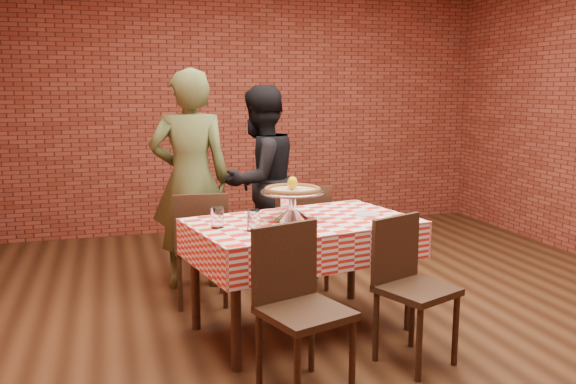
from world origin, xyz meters
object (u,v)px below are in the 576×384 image
object	(u,v)px
condiment_caddy	(284,201)
chair_near_left	(305,313)
diner_olive	(190,180)
diner_black	(260,181)
pizza	(292,191)
chair_near_right	(417,293)
water_glass_left	(254,220)
chair_far_left	(201,247)
table	(302,276)
pizza_stand	(292,206)
chair_far_right	(303,235)
water_glass_right	(217,217)

from	to	relation	value
condiment_caddy	chair_near_left	distance (m)	1.22
diner_olive	diner_black	bearing A→B (deg)	-158.77
pizza	chair_near_right	distance (m)	1.03
water_glass_left	pizza	bearing A→B (deg)	34.90
chair_far_left	pizza	bearing A→B (deg)	131.90
table	diner_black	bearing A→B (deg)	88.17
diner_olive	water_glass_left	bearing A→B (deg)	104.31
chair_near_left	pizza_stand	bearing A→B (deg)	59.23
pizza_stand	table	bearing A→B (deg)	-18.50
chair_far_left	diner_black	xyz separation A→B (m)	(0.61, 0.59, 0.39)
water_glass_left	chair_near_right	distance (m)	1.06
water_glass_left	diner_olive	xyz separation A→B (m)	(-0.20, 1.34, 0.06)
chair_far_right	diner_olive	size ratio (longest dim) A/B	0.49
chair_near_left	diner_olive	distance (m)	2.03
water_glass_left	water_glass_right	xyz separation A→B (m)	(-0.20, 0.15, 0.00)
table	chair_near_right	xyz separation A→B (m)	(0.48, -0.67, 0.06)
pizza_stand	chair_near_left	distance (m)	0.95
table	chair_far_right	size ratio (longest dim) A/B	1.65
pizza	water_glass_right	distance (m)	0.53
chair_far_right	diner_black	world-z (taller)	diner_black
chair_near_right	diner_olive	distance (m)	2.15
diner_olive	diner_black	world-z (taller)	diner_olive
chair_far_left	diner_olive	xyz separation A→B (m)	(-0.01, 0.42, 0.45)
condiment_caddy	chair_far_left	size ratio (longest dim) A/B	0.16
pizza	water_glass_right	world-z (taller)	pizza
pizza	chair_near_right	size ratio (longest dim) A/B	0.43
chair_far_right	table	bearing A→B (deg)	76.90
chair_near_left	chair_far_right	size ratio (longest dim) A/B	1.04
diner_olive	pizza_stand	bearing A→B (deg)	120.56
chair_near_left	diner_black	distance (m)	2.18
condiment_caddy	diner_black	xyz separation A→B (m)	(0.08, 0.99, -0.01)
table	water_glass_left	bearing A→B (deg)	-152.37
diner_black	table	bearing A→B (deg)	57.66
condiment_caddy	chair_far_left	bearing A→B (deg)	129.48
chair_near_left	chair_far_left	xyz separation A→B (m)	(-0.32, 1.54, -0.01)
pizza_stand	diner_olive	distance (m)	1.23
chair_far_left	chair_far_right	size ratio (longest dim) A/B	1.01
water_glass_left	chair_far_right	xyz separation A→B (m)	(0.66, 1.06, -0.39)
pizza_stand	diner_olive	size ratio (longest dim) A/B	0.24
chair_far_left	diner_black	world-z (taller)	diner_black
chair_far_right	chair_far_left	bearing A→B (deg)	14.41
chair_far_left	chair_far_right	world-z (taller)	chair_far_left
chair_near_left	chair_near_right	world-z (taller)	chair_near_left
diner_olive	chair_far_left	bearing A→B (deg)	97.16
pizza_stand	chair_far_right	distance (m)	1.00
pizza_stand	water_glass_right	bearing A→B (deg)	-171.95
water_glass_left	diner_olive	world-z (taller)	diner_olive
water_glass_left	chair_far_right	world-z (taller)	water_glass_left
condiment_caddy	diner_black	bearing A→B (deg)	71.96
pizza_stand	chair_near_right	distance (m)	0.98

